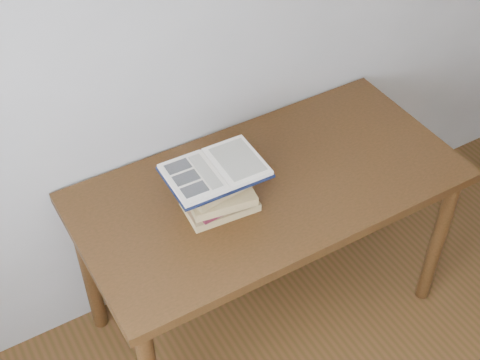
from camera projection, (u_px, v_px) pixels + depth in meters
desk at (269, 202)px, 2.50m from camera, size 1.42×0.71×0.76m
book_stack at (217, 193)px, 2.29m from camera, size 0.26×0.22×0.15m
open_book at (215, 170)px, 2.24m from camera, size 0.34×0.24×0.03m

